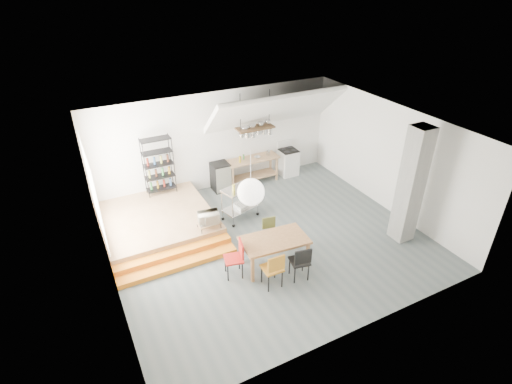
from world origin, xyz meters
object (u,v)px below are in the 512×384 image
stove (288,162)px  rolling_cart (240,199)px  dining_table (274,242)px  mini_fridge (221,177)px

stove → rolling_cart: 3.25m
stove → rolling_cart: stove is taller
dining_table → rolling_cart: bearing=91.0°
mini_fridge → dining_table: bearing=-94.4°
stove → dining_table: size_ratio=0.70×
dining_table → mini_fridge: size_ratio=1.78×
stove → mini_fridge: stove is taller
rolling_cart → mini_fridge: (0.16, 1.84, -0.18)m
stove → dining_table: (-2.86, -4.08, 0.20)m
stove → mini_fridge: bearing=179.0°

